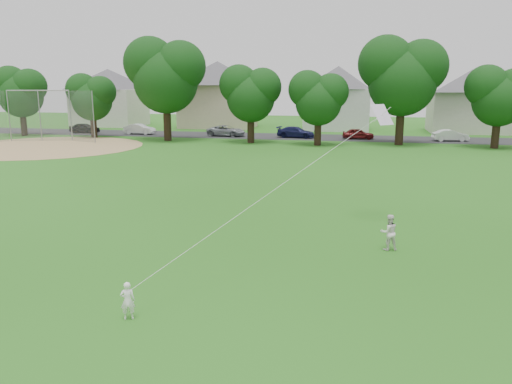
% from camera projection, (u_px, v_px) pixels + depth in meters
% --- Properties ---
extents(ground, '(160.00, 160.00, 0.00)m').
position_uv_depth(ground, '(244.00, 279.00, 15.17)').
color(ground, '#225C15').
rests_on(ground, ground).
extents(street, '(90.00, 7.00, 0.01)m').
position_uv_depth(street, '(332.00, 138.00, 55.31)').
color(street, '#2D2D30').
rests_on(street, ground).
extents(dirt_infield, '(18.00, 18.00, 0.02)m').
position_uv_depth(dirt_infield, '(46.00, 147.00, 47.24)').
color(dirt_infield, '#9E7F51').
rests_on(dirt_infield, ground).
extents(toddler, '(0.43, 0.36, 1.00)m').
position_uv_depth(toddler, '(128.00, 301.00, 12.52)').
color(toddler, white).
rests_on(toddler, ground).
extents(older_boy, '(0.76, 0.68, 1.31)m').
position_uv_depth(older_boy, '(389.00, 232.00, 17.75)').
color(older_boy, white).
rests_on(older_boy, ground).
extents(kite, '(3.76, 6.02, 13.17)m').
position_uv_depth(kite, '(286.00, 181.00, 16.61)').
color(kite, silver).
rests_on(kite, ground).
extents(baseball_backstop, '(11.38, 4.67, 5.18)m').
position_uv_depth(baseball_backstop, '(38.00, 116.00, 51.02)').
color(baseball_backstop, gray).
rests_on(baseball_backstop, ground).
extents(tree_row, '(81.26, 7.78, 10.88)m').
position_uv_depth(tree_row, '(378.00, 80.00, 47.18)').
color(tree_row, black).
rests_on(tree_row, ground).
extents(parked_cars, '(45.55, 2.59, 1.22)m').
position_uv_depth(parked_cars, '(247.00, 131.00, 56.15)').
color(parked_cars, black).
rests_on(parked_cars, ground).
extents(house_row, '(76.94, 13.81, 10.35)m').
position_uv_depth(house_row, '(330.00, 92.00, 64.05)').
color(house_row, silver).
rests_on(house_row, ground).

